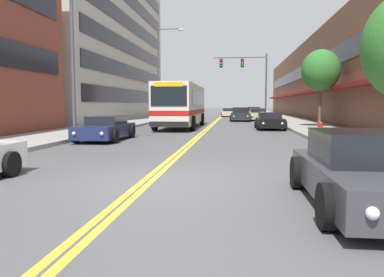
# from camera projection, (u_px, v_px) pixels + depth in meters

# --- Properties ---
(ground_plane) EXTENTS (240.00, 240.00, 0.00)m
(ground_plane) POSITION_uv_depth(u_px,v_px,m) (219.00, 118.00, 45.20)
(ground_plane) COLOR #4C4C4F
(sidewalk_left) EXTENTS (3.86, 106.00, 0.17)m
(sidewalk_left) POSITION_uv_depth(u_px,v_px,m) (159.00, 117.00, 46.05)
(sidewalk_left) COLOR gray
(sidewalk_left) RESTS_ON ground_plane
(sidewalk_right) EXTENTS (3.86, 106.00, 0.17)m
(sidewalk_right) POSITION_uv_depth(u_px,v_px,m) (282.00, 118.00, 44.33)
(sidewalk_right) COLOR gray
(sidewalk_right) RESTS_ON ground_plane
(centre_line) EXTENTS (0.34, 106.00, 0.01)m
(centre_line) POSITION_uv_depth(u_px,v_px,m) (219.00, 118.00, 45.20)
(centre_line) COLOR yellow
(centre_line) RESTS_ON ground_plane
(office_tower_left) EXTENTS (12.08, 31.49, 23.49)m
(office_tower_left) POSITION_uv_depth(u_px,v_px,m) (81.00, 15.00, 42.28)
(office_tower_left) COLOR #BCB7AD
(office_tower_left) RESTS_ON ground_plane
(storefront_row_right) EXTENTS (9.10, 68.00, 8.80)m
(storefront_row_right) POSITION_uv_depth(u_px,v_px,m) (337.00, 81.00, 43.21)
(storefront_row_right) COLOR brown
(storefront_row_right) RESTS_ON ground_plane
(city_bus) EXTENTS (2.81, 11.00, 3.13)m
(city_bus) POSITION_uv_depth(u_px,v_px,m) (182.00, 104.00, 28.03)
(city_bus) COLOR silver
(city_bus) RESTS_ON ground_plane
(car_silver_parked_left_near) EXTENTS (2.05, 4.55, 1.45)m
(car_silver_parked_left_near) POSITION_uv_depth(u_px,v_px,m) (176.00, 114.00, 39.54)
(car_silver_parked_left_near) COLOR #B7B7BC
(car_silver_parked_left_near) RESTS_ON ground_plane
(car_navy_parked_left_far) EXTENTS (2.02, 4.52, 1.17)m
(car_navy_parked_left_far) POSITION_uv_depth(u_px,v_px,m) (106.00, 129.00, 18.12)
(car_navy_parked_left_far) COLOR #19234C
(car_navy_parked_left_far) RESTS_ON ground_plane
(car_dark_grey_parked_right_foreground) EXTENTS (2.18, 4.33, 1.29)m
(car_dark_grey_parked_right_foreground) POSITION_uv_depth(u_px,v_px,m) (368.00, 172.00, 6.39)
(car_dark_grey_parked_right_foreground) COLOR #38383D
(car_dark_grey_parked_right_foreground) RESTS_ON ground_plane
(car_black_parked_right_mid) EXTENTS (1.97, 4.35, 1.17)m
(car_black_parked_right_mid) POSITION_uv_depth(u_px,v_px,m) (270.00, 121.00, 26.00)
(car_black_parked_right_mid) COLOR black
(car_black_parked_right_mid) RESTS_ON ground_plane
(car_beige_parked_right_far) EXTENTS (2.02, 4.53, 1.28)m
(car_beige_parked_right_far) POSITION_uv_depth(u_px,v_px,m) (258.00, 115.00, 39.87)
(car_beige_parked_right_far) COLOR #BCAD89
(car_beige_parked_right_far) RESTS_ON ground_plane
(car_red_parked_right_end) EXTENTS (2.16, 4.19, 1.33)m
(car_red_parked_right_end) POSITION_uv_depth(u_px,v_px,m) (254.00, 112.00, 51.51)
(car_red_parked_right_end) COLOR maroon
(car_red_parked_right_end) RESTS_ON ground_plane
(car_charcoal_moving_lead) EXTENTS (2.15, 4.64, 1.40)m
(car_charcoal_moving_lead) POSITION_uv_depth(u_px,v_px,m) (240.00, 115.00, 38.45)
(car_charcoal_moving_lead) COLOR #232328
(car_charcoal_moving_lead) RESTS_ON ground_plane
(car_champagne_moving_second) EXTENTS (2.14, 4.57, 1.16)m
(car_champagne_moving_second) POSITION_uv_depth(u_px,v_px,m) (229.00, 113.00, 52.07)
(car_champagne_moving_second) COLOR beige
(car_champagne_moving_second) RESTS_ON ground_plane
(traffic_signal_mast) EXTENTS (5.82, 0.38, 7.12)m
(traffic_signal_mast) POSITION_uv_depth(u_px,v_px,m) (249.00, 73.00, 40.51)
(traffic_signal_mast) COLOR #47474C
(traffic_signal_mast) RESTS_ON ground_plane
(street_lamp_left_near) EXTENTS (2.33, 0.28, 7.06)m
(street_lamp_left_near) POSITION_uv_depth(u_px,v_px,m) (80.00, 48.00, 16.66)
(street_lamp_left_near) COLOR #47474C
(street_lamp_left_near) RESTS_ON ground_plane
(street_lamp_left_far) EXTENTS (2.49, 0.28, 8.83)m
(street_lamp_left_far) POSITION_uv_depth(u_px,v_px,m) (162.00, 67.00, 35.02)
(street_lamp_left_far) COLOR #47474C
(street_lamp_left_far) RESTS_ON ground_plane
(street_tree_right_mid) EXTENTS (2.63, 2.63, 5.35)m
(street_tree_right_mid) POSITION_uv_depth(u_px,v_px,m) (321.00, 71.00, 25.95)
(street_tree_right_mid) COLOR brown
(street_tree_right_mid) RESTS_ON sidewalk_right
(fire_hydrant) EXTENTS (0.30, 0.22, 0.76)m
(fire_hydrant) POSITION_uv_depth(u_px,v_px,m) (320.00, 130.00, 17.56)
(fire_hydrant) COLOR red
(fire_hydrant) RESTS_ON sidewalk_right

